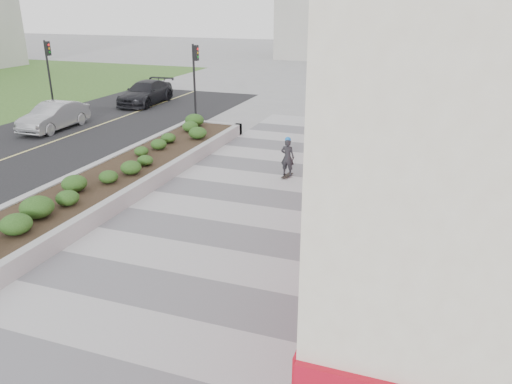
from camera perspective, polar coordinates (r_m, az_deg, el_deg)
ground at (r=10.56m, az=-13.43°, el=-16.24°), size 160.00×160.00×0.00m
walkway at (r=12.72m, az=-6.12°, el=-8.76°), size 8.00×36.00×0.01m
building at (r=16.15m, az=27.16°, el=10.49°), size 6.04×24.08×8.00m
planter at (r=18.35m, az=-16.35°, el=1.44°), size 3.00×18.00×0.90m
traffic_signal_near at (r=27.49m, az=-6.97°, el=13.46°), size 0.33×0.28×4.20m
traffic_signal_far at (r=32.26m, az=-22.60°, el=13.15°), size 0.33×0.28×4.20m
manhole_cover at (r=12.53m, az=-4.03°, el=-9.18°), size 0.44×0.44×0.01m
skateboarder at (r=18.86m, az=3.62°, el=4.01°), size 0.54×0.74×1.58m
car_silver at (r=28.22m, az=-22.10°, el=8.03°), size 1.63×4.30×1.40m
car_dark at (r=33.78m, az=-12.49°, el=11.02°), size 2.29×5.10×1.45m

